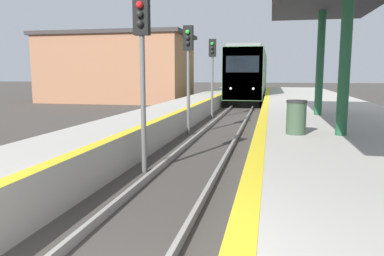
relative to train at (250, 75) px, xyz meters
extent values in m
cube|color=black|center=(0.00, 0.07, -1.96)|extent=(2.31, 15.98, 0.55)
cube|color=#477247|center=(0.00, 0.07, 0.12)|extent=(2.71, 17.75, 3.60)
cube|color=#E54C19|center=(0.00, -8.73, 0.12)|extent=(2.66, 0.16, 3.53)
cube|color=black|center=(0.00, -8.79, 0.75)|extent=(2.17, 0.06, 1.08)
cube|color=slate|center=(0.00, 0.07, 2.04)|extent=(2.31, 16.87, 0.24)
sphere|color=white|center=(-0.75, -8.79, -0.87)|extent=(0.18, 0.18, 0.18)
sphere|color=white|center=(0.75, -8.79, -0.87)|extent=(0.18, 0.18, 0.18)
cylinder|color=#595959|center=(-1.05, -25.60, -0.62)|extent=(0.12, 0.12, 3.22)
cube|color=black|center=(-1.05, -25.60, 1.44)|extent=(0.36, 0.20, 0.90)
sphere|color=red|center=(-1.05, -25.73, 1.64)|extent=(0.16, 0.16, 0.16)
sphere|color=black|center=(-1.05, -25.73, 1.44)|extent=(0.16, 0.16, 0.16)
sphere|color=black|center=(-1.05, -25.73, 1.23)|extent=(0.16, 0.16, 0.16)
cylinder|color=#595959|center=(-1.19, -20.03, -0.62)|extent=(0.12, 0.12, 3.22)
cube|color=black|center=(-1.19, -20.03, 1.44)|extent=(0.36, 0.20, 0.90)
sphere|color=green|center=(-1.19, -20.16, 1.64)|extent=(0.16, 0.16, 0.16)
sphere|color=black|center=(-1.19, -20.16, 1.44)|extent=(0.16, 0.16, 0.16)
sphere|color=black|center=(-1.19, -20.16, 1.23)|extent=(0.16, 0.16, 0.16)
cylinder|color=#595959|center=(-1.13, -14.45, -0.62)|extent=(0.12, 0.12, 3.22)
cube|color=black|center=(-1.13, -14.45, 1.44)|extent=(0.36, 0.20, 0.90)
sphere|color=green|center=(-1.13, -14.58, 1.64)|extent=(0.16, 0.16, 0.16)
sphere|color=black|center=(-1.13, -14.58, 1.44)|extent=(0.16, 0.16, 0.16)
sphere|color=black|center=(-1.13, -14.58, 1.23)|extent=(0.16, 0.16, 0.16)
cylinder|color=#1E5133|center=(3.55, -24.55, 0.47)|extent=(0.26, 0.26, 3.63)
cylinder|color=#1E5133|center=(3.55, -19.96, 0.47)|extent=(0.26, 0.26, 3.63)
cylinder|color=#384C38|center=(2.50, -24.61, -0.96)|extent=(0.47, 0.47, 0.77)
cylinder|color=#262626|center=(2.50, -24.61, -0.55)|extent=(0.49, 0.49, 0.06)
cube|color=#9E6B4C|center=(-10.90, -3.79, 0.45)|extent=(11.78, 6.93, 5.36)
cube|color=#383333|center=(-10.90, -3.79, 3.27)|extent=(12.37, 7.28, 0.30)
camera|label=1|loc=(1.87, -33.96, 0.11)|focal=35.00mm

